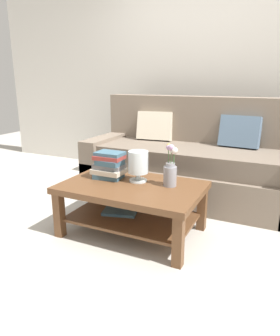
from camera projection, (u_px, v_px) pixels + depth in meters
ground_plane at (154, 222)px, 2.82m from camera, size 10.00×10.00×0.00m
back_wall at (207, 70)px, 3.89m from camera, size 6.40×0.12×2.70m
couch at (192, 163)px, 3.39m from camera, size 2.23×0.90×1.06m
coffee_table at (132, 198)px, 2.56m from camera, size 1.12×0.73×0.42m
book_stack_main at (109, 166)px, 2.66m from camera, size 0.26×0.20×0.23m
glass_hurricane_vase at (138, 164)px, 2.57m from camera, size 0.17×0.17×0.26m
flower_pitcher at (170, 170)px, 2.46m from camera, size 0.11×0.11×0.34m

